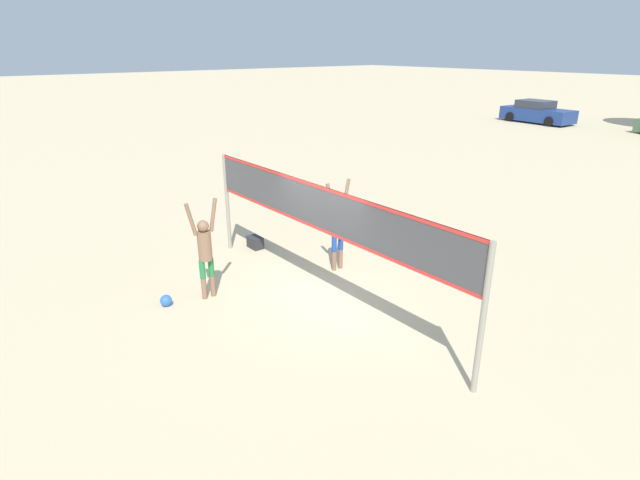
{
  "coord_description": "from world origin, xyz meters",
  "views": [
    {
      "loc": [
        7.16,
        -5.78,
        4.94
      ],
      "look_at": [
        0.0,
        0.0,
        1.36
      ],
      "focal_mm": 28.0,
      "sensor_mm": 36.0,
      "label": 1
    }
  ],
  "objects_px": {
    "volleyball": "(166,301)",
    "player_blocker": "(338,224)",
    "volleyball_net": "(320,217)",
    "player_spiker": "(205,248)",
    "parked_car_near": "(537,113)",
    "gear_bag": "(255,242)"
  },
  "relations": [
    {
      "from": "volleyball_net",
      "to": "parked_car_near",
      "type": "relative_size",
      "value": 1.54
    },
    {
      "from": "volleyball",
      "to": "player_blocker",
      "type": "bearing_deg",
      "value": 78.12
    },
    {
      "from": "volleyball",
      "to": "gear_bag",
      "type": "relative_size",
      "value": 0.54
    },
    {
      "from": "player_spiker",
      "to": "parked_car_near",
      "type": "relative_size",
      "value": 0.43
    },
    {
      "from": "player_spiker",
      "to": "player_blocker",
      "type": "xyz_separation_m",
      "value": [
        0.62,
        3.03,
        0.02
      ]
    },
    {
      "from": "player_blocker",
      "to": "gear_bag",
      "type": "relative_size",
      "value": 4.93
    },
    {
      "from": "volleyball",
      "to": "gear_bag",
      "type": "height_order",
      "value": "gear_bag"
    },
    {
      "from": "volleyball",
      "to": "gear_bag",
      "type": "xyz_separation_m",
      "value": [
        -1.54,
        3.09,
        0.03
      ]
    },
    {
      "from": "player_spiker",
      "to": "volleyball",
      "type": "xyz_separation_m",
      "value": [
        -0.2,
        -0.86,
        -1.0
      ]
    },
    {
      "from": "gear_bag",
      "to": "player_blocker",
      "type": "bearing_deg",
      "value": 18.64
    },
    {
      "from": "player_spiker",
      "to": "volleyball",
      "type": "bearing_deg",
      "value": 166.88
    },
    {
      "from": "parked_car_near",
      "to": "player_blocker",
      "type": "bearing_deg",
      "value": -65.52
    },
    {
      "from": "gear_bag",
      "to": "parked_car_near",
      "type": "distance_m",
      "value": 28.45
    },
    {
      "from": "player_spiker",
      "to": "parked_car_near",
      "type": "height_order",
      "value": "player_spiker"
    },
    {
      "from": "volleyball_net",
      "to": "player_spiker",
      "type": "xyz_separation_m",
      "value": [
        -1.6,
        -1.71,
        -0.73
      ]
    },
    {
      "from": "player_spiker",
      "to": "parked_car_near",
      "type": "distance_m",
      "value": 31.09
    },
    {
      "from": "player_blocker",
      "to": "parked_car_near",
      "type": "height_order",
      "value": "player_blocker"
    },
    {
      "from": "player_spiker",
      "to": "parked_car_near",
      "type": "bearing_deg",
      "value": 17.24
    },
    {
      "from": "gear_bag",
      "to": "player_spiker",
      "type": "bearing_deg",
      "value": -52.03
    },
    {
      "from": "player_blocker",
      "to": "parked_car_near",
      "type": "bearing_deg",
      "value": -159.76
    },
    {
      "from": "player_blocker",
      "to": "parked_car_near",
      "type": "relative_size",
      "value": 0.44
    },
    {
      "from": "player_blocker",
      "to": "gear_bag",
      "type": "bearing_deg",
      "value": -71.36
    }
  ]
}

